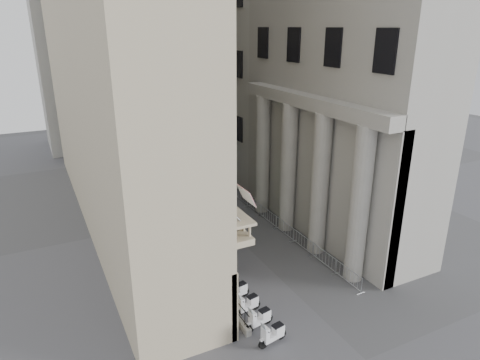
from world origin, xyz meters
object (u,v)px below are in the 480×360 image
at_px(street_lamp, 171,151).
at_px(scooter_0, 273,343).
at_px(security_tent, 167,187).
at_px(pedestrian_b, 209,176).
at_px(pedestrian_a, 195,176).
at_px(info_kiosk, 184,237).

bearing_deg(street_lamp, scooter_0, -72.06).
height_order(security_tent, pedestrian_b, security_tent).
bearing_deg(pedestrian_a, security_tent, 61.42).
distance_m(security_tent, info_kiosk, 6.09).
distance_m(scooter_0, pedestrian_b, 23.96).
xyz_separation_m(info_kiosk, pedestrian_a, (5.50, 12.43, -0.07)).
distance_m(info_kiosk, pedestrian_a, 13.59).
distance_m(scooter_0, security_tent, 17.21).
height_order(pedestrian_a, pedestrian_b, pedestrian_a).
height_order(street_lamp, pedestrian_a, street_lamp).
bearing_deg(info_kiosk, scooter_0, -98.93).
bearing_deg(scooter_0, info_kiosk, -5.90).
distance_m(street_lamp, info_kiosk, 9.72).
relative_size(street_lamp, pedestrian_b, 4.98).
relative_size(scooter_0, pedestrian_a, 0.80).
xyz_separation_m(security_tent, pedestrian_b, (6.25, 6.18, -1.96)).
relative_size(scooter_0, info_kiosk, 0.75).
relative_size(scooter_0, pedestrian_b, 0.90).
xyz_separation_m(scooter_0, security_tent, (-0.16, 16.98, 2.79)).
bearing_deg(scooter_0, pedestrian_b, -24.49).
xyz_separation_m(street_lamp, info_kiosk, (-2.00, -8.66, -3.95)).
bearing_deg(security_tent, street_lamp, 63.85).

